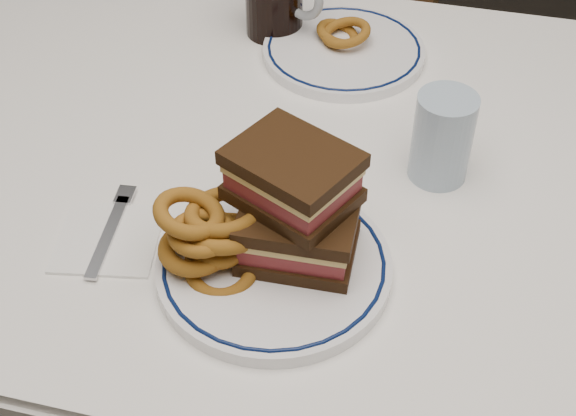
% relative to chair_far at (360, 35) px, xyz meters
% --- Properties ---
extents(dining_table, '(1.27, 0.87, 0.75)m').
position_rel_chair_far_xyz_m(dining_table, '(0.07, -0.75, 0.17)').
color(dining_table, white).
rests_on(dining_table, floor).
extents(chair_far, '(0.51, 0.51, 0.88)m').
position_rel_chair_far_xyz_m(chair_far, '(0.00, 0.00, 0.00)').
color(chair_far, '#493317').
rests_on(chair_far, floor).
extents(main_plate, '(0.26, 0.26, 0.02)m').
position_rel_chair_far_xyz_m(main_plate, '(0.06, -0.96, 0.28)').
color(main_plate, white).
rests_on(main_plate, dining_table).
extents(reuben_sandwich, '(0.16, 0.14, 0.13)m').
position_rel_chair_far_xyz_m(reuben_sandwich, '(0.07, -0.93, 0.35)').
color(reuben_sandwich, black).
rests_on(reuben_sandwich, main_plate).
extents(onion_rings_main, '(0.12, 0.12, 0.10)m').
position_rel_chair_far_xyz_m(onion_rings_main, '(-0.01, -0.97, 0.33)').
color(onion_rings_main, '#68360D').
rests_on(onion_rings_main, main_plate).
extents(ketchup_ramekin, '(0.06, 0.06, 0.04)m').
position_rel_chair_far_xyz_m(ketchup_ramekin, '(0.05, -0.86, 0.31)').
color(ketchup_ramekin, silver).
rests_on(ketchup_ramekin, main_plate).
extents(water_glass, '(0.07, 0.07, 0.12)m').
position_rel_chair_far_xyz_m(water_glass, '(0.21, -0.75, 0.33)').
color(water_glass, '#9FB7CE').
rests_on(water_glass, dining_table).
extents(far_plate, '(0.24, 0.24, 0.02)m').
position_rel_chair_far_xyz_m(far_plate, '(0.05, -0.51, 0.28)').
color(far_plate, white).
rests_on(far_plate, dining_table).
extents(onion_rings_far, '(0.09, 0.08, 0.04)m').
position_rel_chair_far_xyz_m(onion_rings_far, '(0.04, -0.49, 0.30)').
color(onion_rings_far, '#68360D').
rests_on(onion_rings_far, far_plate).
extents(napkin_fork, '(0.13, 0.15, 0.01)m').
position_rel_chair_far_xyz_m(napkin_fork, '(-0.14, -0.95, 0.28)').
color(napkin_fork, white).
rests_on(napkin_fork, dining_table).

